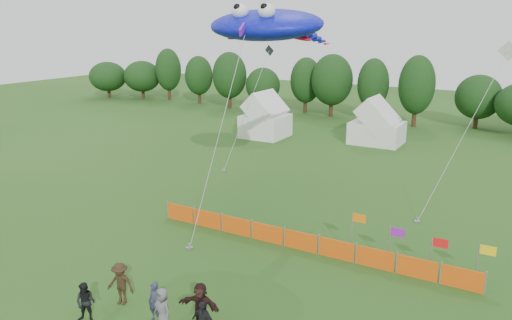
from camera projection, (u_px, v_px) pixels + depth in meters
The scene contains 14 objects.
ground at pixel (183, 316), 20.38m from camera, with size 160.00×160.00×0.00m, color #234C16.
treeline at pixel (442, 91), 55.96m from camera, with size 104.57×8.78×8.36m.
tent_left at pixel (265, 119), 51.94m from camera, with size 4.33×4.33×3.82m.
tent_right at pixel (377, 126), 49.12m from camera, with size 4.98×3.98×3.51m.
barrier_fence at pixel (300, 241), 26.22m from camera, with size 17.90×0.06×1.00m.
flag_row at pixel (413, 243), 23.89m from camera, with size 6.73×0.30×2.29m.
spectator_a at pixel (155, 302), 19.84m from camera, with size 0.62×0.40×1.69m, color #292C45.
spectator_b at pixel (86, 302), 19.84m from camera, with size 0.81×0.63×1.67m, color black.
spectator_c at pixel (120, 284), 21.05m from camera, with size 1.22×0.70×1.89m, color black.
spectator_e at pixel (163, 309), 19.34m from camera, with size 0.84×0.55×1.73m, color #57575C.
spectator_f at pixel (201, 305), 19.42m from camera, with size 1.75×0.56×1.89m, color black.
stingray_kite at pixel (271, 25), 28.19m from camera, with size 7.11×14.92×12.65m.
small_kite_white at pixel (489, 88), 33.01m from camera, with size 3.97×10.02×10.45m.
small_kite_dark at pixel (252, 95), 40.97m from camera, with size 1.94×5.48×9.83m.
Camera 1 is at (11.60, -14.02, 11.58)m, focal length 35.00 mm.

